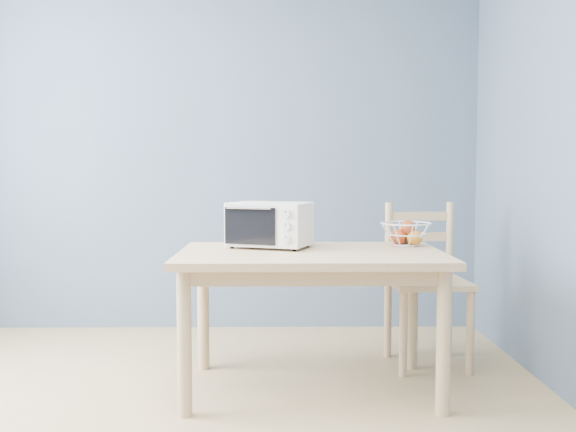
{
  "coord_description": "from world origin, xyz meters",
  "views": [
    {
      "loc": [
        0.54,
        -2.52,
        1.17
      ],
      "look_at": [
        0.58,
        0.98,
        0.93
      ],
      "focal_mm": 40.0,
      "sensor_mm": 36.0,
      "label": 1
    }
  ],
  "objects_px": {
    "fruit_basket": "(406,233)",
    "dining_chair": "(426,285)",
    "dining_table": "(311,270)",
    "toaster_oven": "(267,224)"
  },
  "relations": [
    {
      "from": "toaster_oven",
      "to": "dining_chair",
      "type": "distance_m",
      "value": 1.08
    },
    {
      "from": "fruit_basket",
      "to": "dining_chair",
      "type": "bearing_deg",
      "value": 54.07
    },
    {
      "from": "dining_chair",
      "to": "dining_table",
      "type": "bearing_deg",
      "value": -150.27
    },
    {
      "from": "toaster_oven",
      "to": "fruit_basket",
      "type": "xyz_separation_m",
      "value": [
        0.79,
        0.07,
        -0.06
      ]
    },
    {
      "from": "fruit_basket",
      "to": "dining_chair",
      "type": "height_order",
      "value": "dining_chair"
    },
    {
      "from": "toaster_oven",
      "to": "dining_chair",
      "type": "bearing_deg",
      "value": 38.22
    },
    {
      "from": "dining_table",
      "to": "dining_chair",
      "type": "bearing_deg",
      "value": 33.23
    },
    {
      "from": "dining_table",
      "to": "fruit_basket",
      "type": "relative_size",
      "value": 4.47
    },
    {
      "from": "fruit_basket",
      "to": "dining_chair",
      "type": "distance_m",
      "value": 0.45
    },
    {
      "from": "dining_table",
      "to": "fruit_basket",
      "type": "xyz_separation_m",
      "value": [
        0.55,
        0.24,
        0.17
      ]
    }
  ]
}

